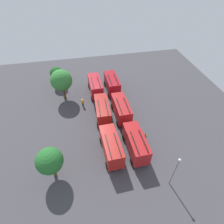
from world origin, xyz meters
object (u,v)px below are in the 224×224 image
Objects in this scene: fire_truck_5 at (95,86)px; traffic_cone_0 at (98,103)px; fire_truck_4 at (102,110)px; traffic_cone_1 at (145,134)px; fire_truck_1 at (121,108)px; fire_truck_3 at (111,146)px; firefighter_0 at (83,102)px; lamppost at (175,170)px; tree_0 at (50,161)px; fire_truck_2 at (112,83)px; tree_1 at (61,80)px; tree_2 at (57,73)px; fire_truck_0 at (136,143)px; firefighter_1 at (127,129)px.

fire_truck_5 is 4.42m from traffic_cone_0.
traffic_cone_1 is (-6.04, -6.70, -1.79)m from fire_truck_4.
fire_truck_1 is 0.99× the size of fire_truck_3.
fire_truck_1 is 4.12× the size of firefighter_0.
fire_truck_4 is at bearing -1.99° from fire_truck_3.
fire_truck_3 is 9.85m from lamppost.
firefighter_0 is at bearing 137.97° from fire_truck_5.
fire_truck_4 is 13.96m from tree_0.
fire_truck_2 is 3.86m from fire_truck_5.
fire_truck_4 is 4.16× the size of firefighter_0.
fire_truck_3 is 18.16m from tree_1.
tree_1 is at bearing 44.96° from traffic_cone_1.
tree_0 is at bearing 146.33° from fire_truck_2.
tree_2 is at bearing 67.29° from fire_truck_2.
fire_truck_5 is 1.17× the size of lamppost.
tree_1 is at bearing 61.84° from traffic_cone_0.
tree_0 reaches higher than traffic_cone_1.
fire_truck_3 is (-17.07, 3.62, 0.00)m from fire_truck_2.
lamppost is at bearing 70.27° from firefighter_0.
tree_2 reaches higher than fire_truck_3.
fire_truck_2 is 0.99× the size of fire_truck_4.
firefighter_0 is 0.28× the size of lamppost.
fire_truck_2 reaches higher than traffic_cone_1.
firefighter_0 is at bearing 28.71° from fire_truck_0.
fire_truck_4 is 5.74m from firefighter_0.
fire_truck_4 is at bearing 83.79° from fire_truck_1.
tree_0 is (-10.61, 8.90, 1.74)m from fire_truck_4.
firefighter_1 is at bearing -156.23° from traffic_cone_0.
tree_0 reaches higher than tree_2.
tree_0 is at bearing 128.72° from fire_truck_1.
firefighter_1 is at bearing -139.56° from fire_truck_4.
lamppost is at bearing -177.04° from traffic_cone_1.
fire_truck_4 and fire_truck_5 have the same top height.
fire_truck_2 is 0.99× the size of fire_truck_5.
fire_truck_1 is 16.27m from tree_0.
firefighter_0 is (4.73, 7.13, -1.16)m from fire_truck_1.
tree_1 is at bearing 32.96° from fire_truck_0.
fire_truck_1 is at bearing -25.61° from fire_truck_3.
fire_truck_1 is 18.41m from tree_2.
traffic_cone_1 is (-14.25, -6.95, -1.79)m from fire_truck_5.
fire_truck_2 is 9.21m from fire_truck_4.
fire_truck_5 reaches higher than traffic_cone_0.
fire_truck_1 is at bearing -127.29° from tree_1.
fire_truck_4 is (8.59, -0.02, 0.00)m from fire_truck_3.
fire_truck_3 is 5.50m from firefighter_1.
fire_truck_3 is 9.27m from tree_0.
traffic_cone_0 is at bearing -138.25° from tree_2.
fire_truck_0 is 7.30m from lamppost.
fire_truck_5 is at bearing 93.54° from fire_truck_2.
fire_truck_0 is 1.00× the size of fire_truck_5.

